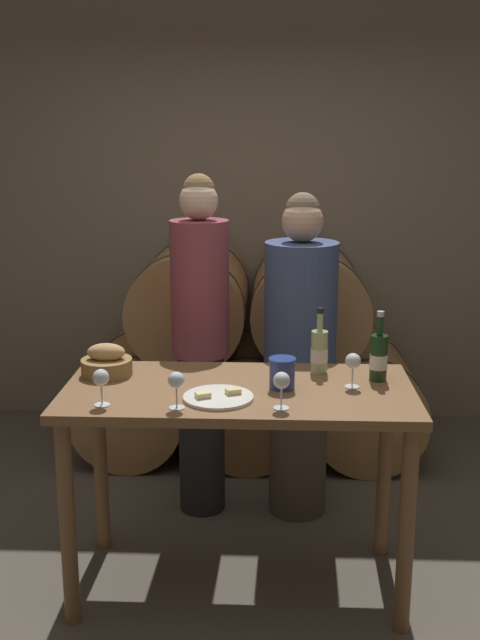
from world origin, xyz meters
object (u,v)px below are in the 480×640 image
at_px(blue_crock, 282,372).
at_px(cheese_plate, 218,397).
at_px(person_left, 201,343).
at_px(wine_bottle_red, 379,357).
at_px(wine_bottle_white, 319,351).
at_px(bread_basket, 107,363).
at_px(wine_glass_left, 176,382).
at_px(person_right, 300,357).
at_px(tasting_table, 239,420).
at_px(wine_glass_far_left, 101,379).
at_px(wine_glass_right, 353,362).
at_px(wine_glass_center, 282,382).

height_order(blue_crock, cheese_plate, blue_crock).
bearing_deg(person_left, wine_bottle_red, -35.24).
bearing_deg(wine_bottle_red, wine_bottle_white, 158.43).
bearing_deg(bread_basket, wine_glass_left, -48.04).
bearing_deg(person_right, blue_crock, -98.09).
distance_m(tasting_table, wine_bottle_white, 0.47).
relative_size(wine_bottle_red, wine_glass_far_left, 2.06).
distance_m(person_left, wine_bottle_red, 0.99).
bearing_deg(wine_bottle_red, bread_basket, 178.92).
relative_size(tasting_table, wine_bottle_red, 4.82).
relative_size(person_left, wine_glass_far_left, 11.98).
xyz_separation_m(person_left, cheese_plate, (0.15, -0.83, 0.01)).
distance_m(person_right, bread_basket, 1.01).
bearing_deg(blue_crock, person_right, 81.91).
bearing_deg(wine_bottle_white, wine_glass_left, -140.48).
distance_m(person_right, wine_glass_right, 0.71).
relative_size(bread_basket, cheese_plate, 0.79).
bearing_deg(wine_glass_left, wine_glass_center, 1.99).
bearing_deg(person_left, wine_glass_right, -44.08).
xyz_separation_m(person_left, wine_bottle_red, (0.80, -0.57, 0.11)).
distance_m(wine_bottle_red, wine_glass_center, 0.54).
xyz_separation_m(wine_glass_far_left, wine_glass_left, (0.29, -0.02, 0.00)).
xyz_separation_m(tasting_table, wine_glass_right, (0.46, 0.03, 0.25)).
bearing_deg(wine_bottle_red, person_left, 144.76).
relative_size(person_left, wine_glass_center, 11.98).
bearing_deg(wine_bottle_red, person_right, 118.38).
relative_size(person_left, person_right, 1.05).
distance_m(person_left, wine_bottle_white, 0.74).
relative_size(person_left, wine_glass_left, 11.98).
xyz_separation_m(wine_glass_center, wine_glass_right, (0.29, 0.26, 0.00)).
height_order(wine_bottle_red, blue_crock, wine_bottle_red).
bearing_deg(bread_basket, cheese_plate, -29.58).
bearing_deg(wine_glass_right, wine_glass_far_left, -165.46).
bearing_deg(person_left, wine_glass_center, -66.94).
xyz_separation_m(bread_basket, wine_glass_right, (1.04, -0.12, 0.05)).
relative_size(wine_bottle_white, blue_crock, 2.24).
bearing_deg(blue_crock, tasting_table, 179.37).
relative_size(bread_basket, wine_glass_far_left, 1.51).
bearing_deg(tasting_table, person_right, 68.23).
bearing_deg(wine_glass_right, bread_basket, 173.49).
bearing_deg(tasting_table, wine_glass_center, -53.54).
height_order(wine_bottle_red, wine_bottle_white, wine_bottle_red).
distance_m(cheese_plate, wine_glass_left, 0.21).
height_order(tasting_table, person_right, person_right).
height_order(person_left, wine_glass_center, person_left).
distance_m(person_left, wine_glass_right, 0.96).
bearing_deg(wine_glass_center, wine_bottle_red, 40.85).
relative_size(wine_bottle_red, wine_bottle_white, 1.04).
relative_size(wine_bottle_red, blue_crock, 2.33).
bearing_deg(wine_glass_left, cheese_plate, 35.48).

